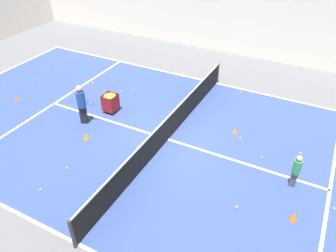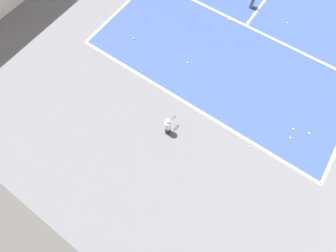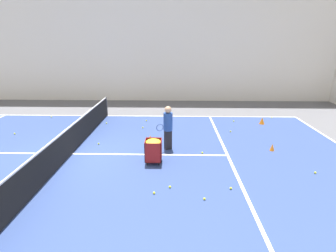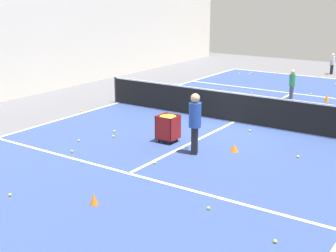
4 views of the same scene
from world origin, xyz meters
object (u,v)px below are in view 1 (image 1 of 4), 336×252
Objects in this scene: tennis_net at (168,128)px; coach_at_net at (81,102)px; child_midcourt at (296,169)px; ball_cart at (110,100)px; training_cone_0 at (86,136)px.

coach_at_net is (-0.57, 3.63, 0.44)m from tennis_net.
tennis_net is 3.70m from coach_at_net.
coach_at_net is 8.37m from child_midcourt.
child_midcourt is at bearing -97.21° from ball_cart.
ball_cart is at bearing 8.39° from training_cone_0.
coach_at_net reaches higher than training_cone_0.
child_midcourt reaches higher than tennis_net.
training_cone_0 is at bearing -171.61° from ball_cart.
tennis_net reaches higher than training_cone_0.
coach_at_net is at bearing 98.96° from tennis_net.
coach_at_net is 7.48× the size of training_cone_0.
tennis_net is 12.80× the size of ball_cart.
tennis_net is 47.01× the size of training_cone_0.
tennis_net is 3.22m from ball_cart.
tennis_net is at bearing -7.47° from child_midcourt.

